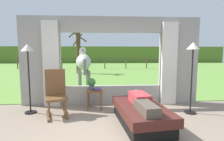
{
  "coord_description": "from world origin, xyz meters",
  "views": [
    {
      "loc": [
        -0.27,
        -2.71,
        1.53
      ],
      "look_at": [
        0.0,
        1.8,
        1.05
      ],
      "focal_mm": 27.24,
      "sensor_mm": 36.0,
      "label": 1
    }
  ],
  "objects_px": {
    "recliner_sofa": "(141,114)",
    "reclining_person": "(141,101)",
    "side_table": "(95,94)",
    "floor_lamp_right": "(193,56)",
    "potted_plant": "(92,83)",
    "book_stack": "(98,89)",
    "floor_lamp_left": "(28,58)",
    "horse": "(83,62)",
    "rocking_chair": "(56,93)",
    "pasture_tree": "(78,50)"
  },
  "relations": [
    {
      "from": "pasture_tree",
      "to": "floor_lamp_left",
      "type": "bearing_deg",
      "value": -90.82
    },
    {
      "from": "rocking_chair",
      "to": "recliner_sofa",
      "type": "bearing_deg",
      "value": -38.63
    },
    {
      "from": "book_stack",
      "to": "floor_lamp_left",
      "type": "xyz_separation_m",
      "value": [
        -1.7,
        -0.15,
        0.85
      ]
    },
    {
      "from": "recliner_sofa",
      "to": "potted_plant",
      "type": "xyz_separation_m",
      "value": [
        -1.1,
        1.12,
        0.48
      ]
    },
    {
      "from": "floor_lamp_right",
      "to": "pasture_tree",
      "type": "height_order",
      "value": "pasture_tree"
    },
    {
      "from": "side_table",
      "to": "pasture_tree",
      "type": "distance_m",
      "value": 8.14
    },
    {
      "from": "book_stack",
      "to": "floor_lamp_right",
      "type": "xyz_separation_m",
      "value": [
        2.35,
        -0.4,
        0.89
      ]
    },
    {
      "from": "potted_plant",
      "to": "rocking_chair",
      "type": "bearing_deg",
      "value": -152.81
    },
    {
      "from": "rocking_chair",
      "to": "potted_plant",
      "type": "bearing_deg",
      "value": 7.9
    },
    {
      "from": "rocking_chair",
      "to": "book_stack",
      "type": "relative_size",
      "value": 5.51
    },
    {
      "from": "recliner_sofa",
      "to": "side_table",
      "type": "bearing_deg",
      "value": 126.46
    },
    {
      "from": "reclining_person",
      "to": "rocking_chair",
      "type": "height_order",
      "value": "rocking_chair"
    },
    {
      "from": "recliner_sofa",
      "to": "horse",
      "type": "xyz_separation_m",
      "value": [
        -1.54,
        3.17,
        0.94
      ]
    },
    {
      "from": "recliner_sofa",
      "to": "side_table",
      "type": "relative_size",
      "value": 3.47
    },
    {
      "from": "recliner_sofa",
      "to": "rocking_chair",
      "type": "xyz_separation_m",
      "value": [
        -1.95,
        0.68,
        0.33
      ]
    },
    {
      "from": "side_table",
      "to": "book_stack",
      "type": "xyz_separation_m",
      "value": [
        0.09,
        -0.06,
        0.13
      ]
    },
    {
      "from": "reclining_person",
      "to": "potted_plant",
      "type": "relative_size",
      "value": 4.49
    },
    {
      "from": "recliner_sofa",
      "to": "floor_lamp_left",
      "type": "relative_size",
      "value": 1.04
    },
    {
      "from": "floor_lamp_left",
      "to": "pasture_tree",
      "type": "xyz_separation_m",
      "value": [
        0.12,
        8.1,
        0.31
      ]
    },
    {
      "from": "side_table",
      "to": "pasture_tree",
      "type": "xyz_separation_m",
      "value": [
        -1.5,
        7.89,
        1.28
      ]
    },
    {
      "from": "rocking_chair",
      "to": "floor_lamp_right",
      "type": "relative_size",
      "value": 0.63
    },
    {
      "from": "reclining_person",
      "to": "side_table",
      "type": "relative_size",
      "value": 2.76
    },
    {
      "from": "side_table",
      "to": "floor_lamp_right",
      "type": "height_order",
      "value": "floor_lamp_right"
    },
    {
      "from": "book_stack",
      "to": "floor_lamp_left",
      "type": "bearing_deg",
      "value": -174.97
    },
    {
      "from": "recliner_sofa",
      "to": "floor_lamp_right",
      "type": "distance_m",
      "value": 1.96
    },
    {
      "from": "reclining_person",
      "to": "rocking_chair",
      "type": "distance_m",
      "value": 2.08
    },
    {
      "from": "horse",
      "to": "recliner_sofa",
      "type": "bearing_deg",
      "value": -73.3
    },
    {
      "from": "side_table",
      "to": "book_stack",
      "type": "distance_m",
      "value": 0.17
    },
    {
      "from": "reclining_person",
      "to": "side_table",
      "type": "xyz_separation_m",
      "value": [
        -1.02,
        1.11,
        -0.1
      ]
    },
    {
      "from": "side_table",
      "to": "potted_plant",
      "type": "bearing_deg",
      "value": 143.13
    },
    {
      "from": "rocking_chair",
      "to": "potted_plant",
      "type": "xyz_separation_m",
      "value": [
        0.84,
        0.43,
        0.16
      ]
    },
    {
      "from": "rocking_chair",
      "to": "side_table",
      "type": "xyz_separation_m",
      "value": [
        0.92,
        0.37,
        -0.12
      ]
    },
    {
      "from": "reclining_person",
      "to": "pasture_tree",
      "type": "bearing_deg",
      "value": 98.05
    },
    {
      "from": "reclining_person",
      "to": "floor_lamp_right",
      "type": "relative_size",
      "value": 0.81
    },
    {
      "from": "recliner_sofa",
      "to": "floor_lamp_right",
      "type": "height_order",
      "value": "floor_lamp_right"
    },
    {
      "from": "potted_plant",
      "to": "floor_lamp_left",
      "type": "bearing_deg",
      "value": -170.01
    },
    {
      "from": "potted_plant",
      "to": "side_table",
      "type": "bearing_deg",
      "value": -36.87
    },
    {
      "from": "recliner_sofa",
      "to": "reclining_person",
      "type": "height_order",
      "value": "reclining_person"
    },
    {
      "from": "floor_lamp_right",
      "to": "pasture_tree",
      "type": "relative_size",
      "value": 0.51
    },
    {
      "from": "horse",
      "to": "potted_plant",
      "type": "bearing_deg",
      "value": -87.28
    },
    {
      "from": "potted_plant",
      "to": "book_stack",
      "type": "bearing_deg",
      "value": -35.68
    },
    {
      "from": "book_stack",
      "to": "floor_lamp_left",
      "type": "distance_m",
      "value": 1.91
    },
    {
      "from": "book_stack",
      "to": "recliner_sofa",
      "type": "bearing_deg",
      "value": -46.8
    },
    {
      "from": "book_stack",
      "to": "horse",
      "type": "bearing_deg",
      "value": 105.44
    },
    {
      "from": "recliner_sofa",
      "to": "floor_lamp_left",
      "type": "distance_m",
      "value": 3.02
    },
    {
      "from": "reclining_person",
      "to": "horse",
      "type": "distance_m",
      "value": 3.62
    },
    {
      "from": "floor_lamp_right",
      "to": "pasture_tree",
      "type": "xyz_separation_m",
      "value": [
        -3.94,
        8.36,
        0.27
      ]
    },
    {
      "from": "recliner_sofa",
      "to": "floor_lamp_right",
      "type": "relative_size",
      "value": 1.01
    },
    {
      "from": "potted_plant",
      "to": "reclining_person",
      "type": "bearing_deg",
      "value": -46.59
    },
    {
      "from": "floor_lamp_right",
      "to": "rocking_chair",
      "type": "bearing_deg",
      "value": 178.5
    }
  ]
}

